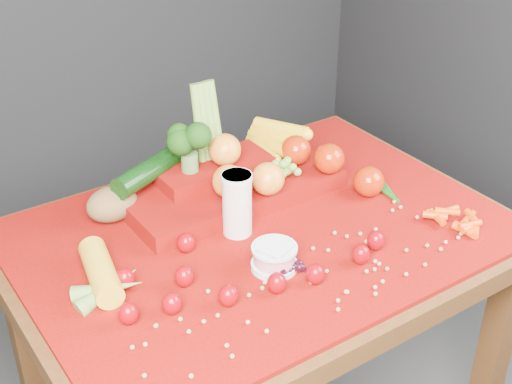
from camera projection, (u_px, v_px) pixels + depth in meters
table at (261, 268)px, 1.65m from camera, size 1.10×0.80×0.75m
red_cloth at (261, 232)px, 1.60m from camera, size 1.05×0.75×0.01m
milk_glass at (237, 202)px, 1.54m from camera, size 0.07×0.07×0.15m
yogurt_bowl at (274, 257)px, 1.46m from camera, size 0.10×0.10×0.05m
strawberry_scatter at (238, 274)px, 1.41m from camera, size 0.58×0.28×0.05m
dark_grape_cluster at (287, 266)px, 1.45m from camera, size 0.06×0.05×0.03m
soybean_scatter at (317, 273)px, 1.45m from camera, size 0.84×0.24×0.01m
corn_ear at (106, 284)px, 1.39m from camera, size 0.21×0.25×0.06m
potato at (112, 204)px, 1.61m from camera, size 0.12×0.09×0.08m
baby_carrot_pile at (460, 218)px, 1.60m from camera, size 0.18×0.18×0.03m
green_bean_pile at (379, 186)px, 1.75m from camera, size 0.14×0.12×0.01m
produce_mound at (239, 174)px, 1.69m from camera, size 0.60×0.37×0.27m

